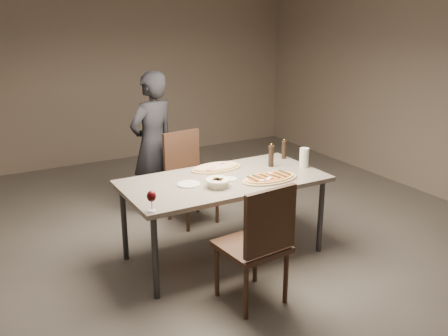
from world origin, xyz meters
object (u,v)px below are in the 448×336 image
ham_pizza (216,167)px  diner (153,144)px  chair_far (188,172)px  dining_table (224,185)px  bread_basket (218,182)px  pepper_mill_left (271,156)px  chair_near (259,239)px  zucchini_pizza (270,178)px  carafe (304,158)px

ham_pizza → diner: (-0.24, 1.00, 0.02)m
chair_far → diner: diner is taller
dining_table → bread_basket: size_ratio=8.53×
dining_table → pepper_mill_left: pepper_mill_left is taller
ham_pizza → bread_basket: bread_basket is taller
ham_pizza → diner: 1.03m
ham_pizza → bread_basket: (-0.23, -0.44, 0.03)m
dining_table → chair_near: (-0.17, -0.84, -0.14)m
zucchini_pizza → pepper_mill_left: 0.41m
ham_pizza → chair_near: chair_near is taller
carafe → bread_basket: bearing=-175.0°
dining_table → zucchini_pizza: 0.41m
ham_pizza → chair_near: 1.16m
diner → chair_near: bearing=69.8°
pepper_mill_left → carafe: bearing=-33.2°
ham_pizza → chair_near: bearing=-126.6°
zucchini_pizza → ham_pizza: bearing=117.1°
ham_pizza → chair_near: (-0.25, -1.12, -0.21)m
dining_table → zucchini_pizza: zucchini_pizza is taller
bread_basket → chair_far: 1.14m
dining_table → ham_pizza: size_ratio=3.58×
pepper_mill_left → dining_table: bearing=-170.4°
bread_basket → chair_near: 0.72m
zucchini_pizza → pepper_mill_left: (0.23, 0.32, 0.09)m
zucchini_pizza → bread_basket: (-0.49, 0.06, 0.03)m
carafe → chair_far: bearing=126.9°
ham_pizza → chair_far: size_ratio=0.53×
zucchini_pizza → chair_near: 0.82m
bread_basket → chair_far: bearing=78.1°
dining_table → chair_far: bearing=85.2°
chair_near → chair_far: 1.78m
carafe → chair_near: bearing=-142.6°
pepper_mill_left → chair_far: bearing=120.6°
zucchini_pizza → ham_pizza: 0.57m
zucchini_pizza → bread_basket: size_ratio=2.55×
pepper_mill_left → diner: bearing=121.9°
bread_basket → chair_far: (0.23, 1.09, -0.26)m
zucchini_pizza → ham_pizza: size_ratio=1.07×
ham_pizza → chair_far: 0.69m
pepper_mill_left → chair_far: (-0.49, 0.83, -0.32)m
carafe → pepper_mill_left: bearing=146.8°
dining_table → pepper_mill_left: (0.57, 0.10, 0.16)m
dining_table → carafe: size_ratio=9.72×
bread_basket → chair_near: bearing=-91.7°
bread_basket → chair_far: size_ratio=0.22×
ham_pizza → pepper_mill_left: pepper_mill_left is taller
chair_near → diner: bearing=84.8°
ham_pizza → bread_basket: size_ratio=2.38×
zucchini_pizza → bread_basket: 0.49m
chair_near → bread_basket: bearing=83.3°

